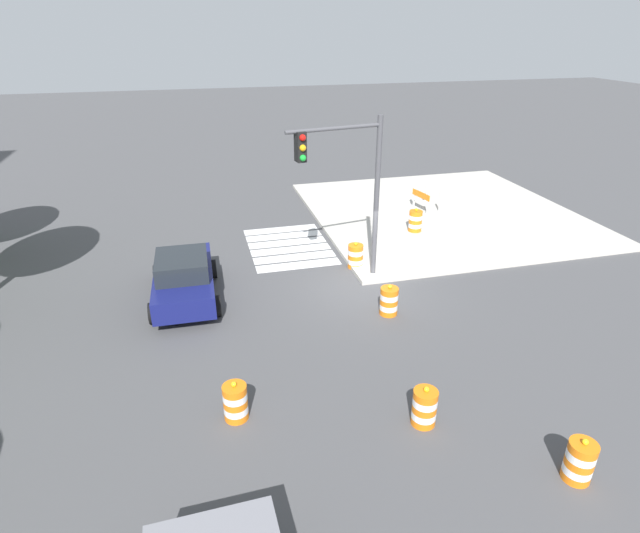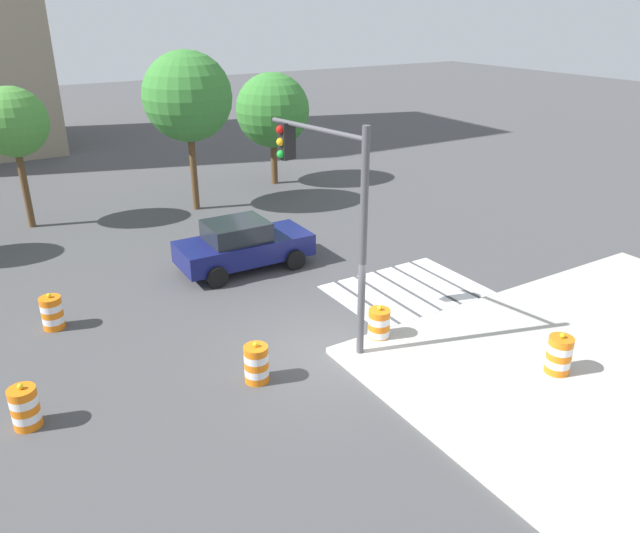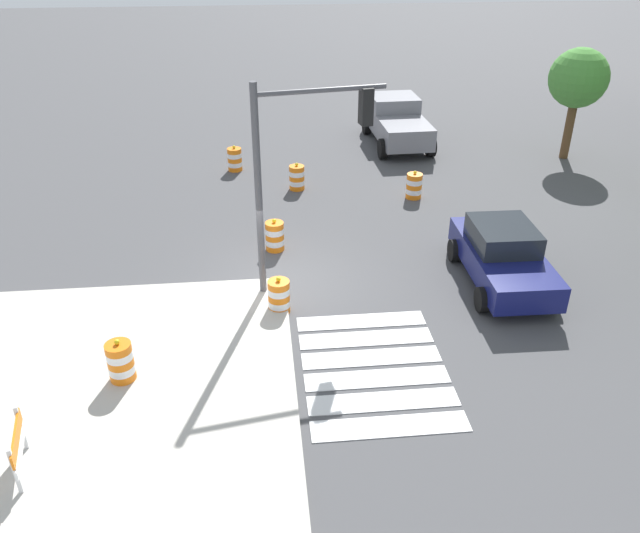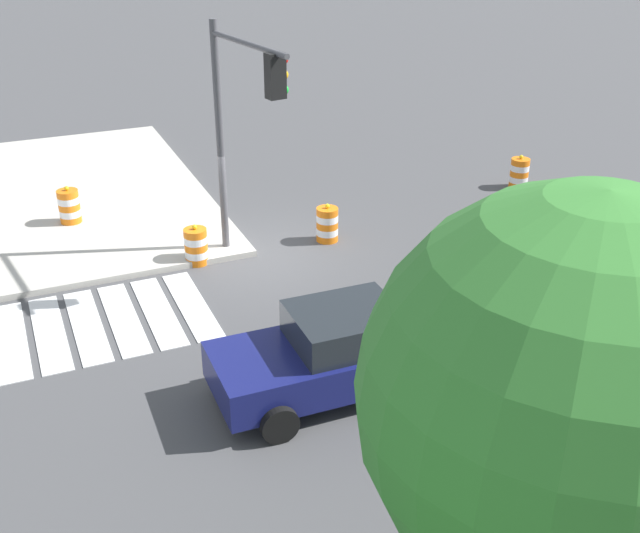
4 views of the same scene
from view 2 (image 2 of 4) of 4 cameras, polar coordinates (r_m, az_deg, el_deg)
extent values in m
plane|color=#474749|center=(15.39, 0.56, -8.04)|extent=(120.00, 120.00, 0.00)
cube|color=silver|center=(17.72, 3.28, -3.54)|extent=(0.60, 3.20, 0.02)
cube|color=silver|center=(18.12, 5.23, -2.97)|extent=(0.60, 3.20, 0.02)
cube|color=silver|center=(18.54, 7.09, -2.41)|extent=(0.60, 3.20, 0.02)
cube|color=silver|center=(18.98, 8.87, -1.89)|extent=(0.60, 3.20, 0.02)
cube|color=silver|center=(19.44, 10.56, -1.38)|extent=(0.60, 3.20, 0.02)
cube|color=silver|center=(19.92, 12.18, -0.90)|extent=(0.60, 3.20, 0.02)
cube|color=navy|center=(20.05, -7.04, 1.71)|extent=(4.33, 1.92, 0.70)
cube|color=#1E2328|center=(19.73, -7.79, 3.33)|extent=(1.93, 1.63, 0.60)
cylinder|color=black|center=(21.50, -4.74, 2.33)|extent=(0.66, 0.25, 0.66)
cylinder|color=black|center=(19.93, -2.33, 0.65)|extent=(0.66, 0.25, 0.66)
cylinder|color=black|center=(20.56, -11.50, 0.92)|extent=(0.66, 0.25, 0.66)
cylinder|color=black|center=(18.91, -9.54, -0.97)|extent=(0.66, 0.25, 0.66)
cylinder|color=orange|center=(17.93, -23.46, -4.99)|extent=(0.56, 0.56, 0.18)
cylinder|color=white|center=(17.85, -23.55, -4.48)|extent=(0.56, 0.56, 0.18)
cylinder|color=orange|center=(17.77, -23.65, -3.96)|extent=(0.56, 0.56, 0.18)
cylinder|color=white|center=(17.70, -23.74, -3.44)|extent=(0.56, 0.56, 0.18)
cylinder|color=orange|center=(17.62, -23.83, -2.92)|extent=(0.56, 0.56, 0.18)
sphere|color=yellow|center=(17.56, -23.91, -2.48)|extent=(0.12, 0.12, 0.12)
cylinder|color=orange|center=(14.30, -25.49, -12.92)|extent=(0.56, 0.56, 0.18)
cylinder|color=white|center=(14.20, -25.62, -12.33)|extent=(0.56, 0.56, 0.18)
cylinder|color=orange|center=(14.11, -25.75, -11.73)|extent=(0.56, 0.56, 0.18)
cylinder|color=white|center=(14.01, -25.88, -11.13)|extent=(0.56, 0.56, 0.18)
cylinder|color=orange|center=(13.92, -26.01, -10.51)|extent=(0.56, 0.56, 0.18)
sphere|color=yellow|center=(13.84, -26.12, -9.99)|extent=(0.12, 0.12, 0.12)
cylinder|color=orange|center=(14.39, -5.87, -10.20)|extent=(0.56, 0.56, 0.18)
cylinder|color=white|center=(14.29, -5.90, -9.60)|extent=(0.56, 0.56, 0.18)
cylinder|color=orange|center=(14.20, -5.93, -8.99)|extent=(0.56, 0.56, 0.18)
cylinder|color=white|center=(14.10, -5.96, -8.37)|extent=(0.56, 0.56, 0.18)
cylinder|color=orange|center=(14.01, -5.99, -7.74)|extent=(0.56, 0.56, 0.18)
sphere|color=yellow|center=(13.93, -6.02, -7.22)|extent=(0.12, 0.12, 0.12)
cylinder|color=orange|center=(15.91, 5.46, -6.63)|extent=(0.56, 0.56, 0.18)
cylinder|color=white|center=(15.82, 5.48, -6.07)|extent=(0.56, 0.56, 0.18)
cylinder|color=orange|center=(15.74, 5.50, -5.50)|extent=(0.56, 0.56, 0.18)
cylinder|color=white|center=(15.65, 5.53, -4.92)|extent=(0.56, 0.56, 0.18)
cylinder|color=orange|center=(15.57, 5.56, -4.34)|extent=(0.56, 0.56, 0.18)
sphere|color=yellow|center=(15.50, 5.58, -3.85)|extent=(0.12, 0.12, 0.12)
cylinder|color=orange|center=(15.37, 21.15, -8.82)|extent=(0.56, 0.56, 0.18)
cylinder|color=white|center=(15.27, 21.25, -8.24)|extent=(0.56, 0.56, 0.18)
cylinder|color=orange|center=(15.19, 21.35, -7.66)|extent=(0.56, 0.56, 0.18)
cylinder|color=white|center=(15.10, 21.45, -7.07)|extent=(0.56, 0.56, 0.18)
cylinder|color=orange|center=(15.01, 21.55, -6.48)|extent=(0.56, 0.56, 0.18)
sphere|color=yellow|center=(14.94, 21.63, -5.98)|extent=(0.12, 0.12, 0.12)
cylinder|color=#4C4C51|center=(13.95, 4.01, 1.78)|extent=(0.18, 0.18, 5.50)
cylinder|color=#4C4C51|center=(14.39, -0.33, 12.68)|extent=(0.65, 3.18, 0.12)
cube|color=black|center=(15.32, -3.13, 11.59)|extent=(0.40, 0.34, 0.90)
sphere|color=red|center=(15.15, -3.74, 12.60)|extent=(0.20, 0.20, 0.20)
sphere|color=#F2A514|center=(15.21, -3.71, 11.49)|extent=(0.20, 0.20, 0.20)
sphere|color=green|center=(15.27, -3.68, 10.39)|extent=(0.20, 0.20, 0.20)
cylinder|color=brown|center=(25.95, -25.74, 6.64)|extent=(0.26, 0.26, 3.14)
sphere|color=#478C38|center=(25.45, -26.72, 11.93)|extent=(2.55, 2.55, 2.55)
cylinder|color=brown|center=(26.06, -11.68, 8.84)|extent=(0.27, 0.27, 3.39)
sphere|color=#387F33|center=(25.50, -12.23, 15.21)|extent=(3.53, 3.53, 3.53)
cylinder|color=brown|center=(29.62, -4.29, 9.86)|extent=(0.31, 0.31, 2.27)
sphere|color=#387F33|center=(29.17, -4.43, 14.30)|extent=(3.39, 3.39, 3.39)
camera|label=1|loc=(18.17, -59.63, 13.22)|focal=28.66mm
camera|label=3|loc=(24.59, 35.73, 21.67)|focal=35.62mm
camera|label=4|loc=(30.31, -8.18, 23.68)|focal=43.43mm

